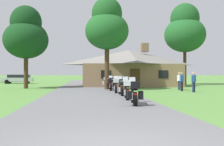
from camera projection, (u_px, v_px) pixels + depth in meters
name	position (u px, v px, depth m)	size (l,w,h in m)	color
ground_plane	(89.00, 90.00, 24.99)	(500.00, 500.00, 0.00)	#56893D
asphalt_driveway	(90.00, 91.00, 23.00)	(6.40, 80.00, 0.06)	slate
motorcycle_black_nearest_to_camera	(134.00, 93.00, 12.52)	(0.83, 2.08, 1.30)	black
motorcycle_blue_second_in_row	(127.00, 89.00, 15.30)	(0.66, 2.08, 1.30)	black
motorcycle_green_third_in_row	(121.00, 87.00, 18.08)	(0.66, 2.08, 1.30)	black
motorcycle_white_fourth_in_row	(116.00, 85.00, 20.58)	(0.69, 2.08, 1.30)	black
motorcycle_red_fifth_in_row	(111.00, 84.00, 23.40)	(0.81, 2.08, 1.30)	black
motorcycle_white_sixth_in_row	(109.00, 83.00, 25.90)	(0.76, 2.08, 1.30)	black
motorcycle_white_farthest_in_row	(106.00, 82.00, 28.57)	(0.90, 2.08, 1.30)	black
stone_lodge	(129.00, 67.00, 33.61)	(12.26, 8.96, 5.44)	#896B4C
bystander_white_shirt_near_lodge	(179.00, 80.00, 25.03)	(0.30, 0.54, 1.67)	navy
bystander_blue_shirt_beside_signpost	(194.00, 81.00, 21.84)	(0.48, 0.38, 1.67)	navy
bystander_blue_shirt_by_tree	(182.00, 80.00, 23.28)	(0.40, 0.44, 1.69)	black
tree_by_lodge_front	(107.00, 26.00, 25.08)	(4.13, 4.13, 8.78)	#422D19
tree_left_near	(26.00, 35.00, 27.57)	(4.61, 4.61, 8.64)	#422D19
tree_right_of_lodge	(185.00, 30.00, 37.00)	(5.70, 5.70, 11.38)	#422D19
parked_silver_suv_far_left	(18.00, 79.00, 41.20)	(4.67, 2.06, 1.40)	#ADAFB7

